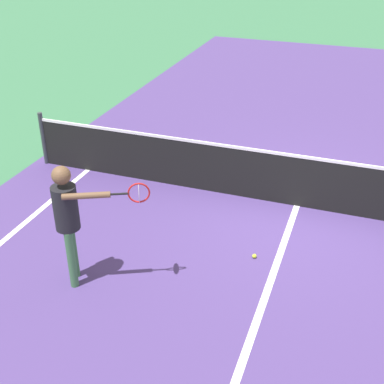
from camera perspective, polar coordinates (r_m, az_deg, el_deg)
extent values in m
plane|color=#38724C|center=(9.06, 11.59, -1.51)|extent=(60.00, 60.00, 0.00)
cube|color=#4C387A|center=(9.06, 11.59, -1.50)|extent=(10.62, 24.40, 0.00)
cube|color=white|center=(6.51, 6.79, -15.17)|extent=(0.10, 6.40, 0.01)
cylinder|color=#33383D|center=(10.57, -16.20, 5.74)|extent=(0.09, 0.09, 1.07)
cube|color=black|center=(8.84, 11.88, 1.03)|extent=(10.10, 0.02, 0.91)
cube|color=white|center=(8.63, 12.20, 3.84)|extent=(10.10, 0.03, 0.05)
cylinder|color=#3F7247|center=(7.22, -13.10, -6.31)|extent=(0.11, 0.11, 0.87)
cylinder|color=#3F7247|center=(7.04, -13.26, -7.34)|extent=(0.11, 0.11, 0.87)
cylinder|color=black|center=(6.73, -13.88, -1.71)|extent=(0.32, 0.32, 0.61)
sphere|color=brown|center=(6.51, -14.36, 1.80)|extent=(0.24, 0.24, 0.24)
cylinder|color=brown|center=(6.87, -13.74, -0.92)|extent=(0.08, 0.08, 0.59)
cylinder|color=brown|center=(6.42, -11.69, -0.40)|extent=(0.57, 0.33, 0.08)
cylinder|color=black|center=(6.39, -8.08, -0.21)|extent=(0.21, 0.12, 0.03)
torus|color=red|center=(6.38, -5.93, -0.10)|extent=(0.26, 0.14, 0.28)
cylinder|color=silver|center=(6.38, -5.93, -0.10)|extent=(0.11, 0.23, 0.25)
sphere|color=#CCE033|center=(7.66, 6.95, -7.09)|extent=(0.07, 0.07, 0.07)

